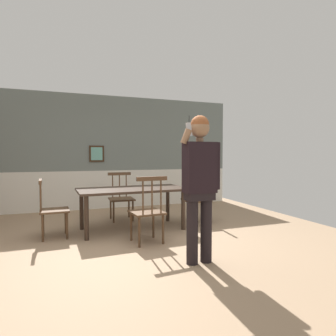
{
  "coord_description": "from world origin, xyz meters",
  "views": [
    {
      "loc": [
        -0.89,
        -3.93,
        1.32
      ],
      "look_at": [
        0.45,
        -0.27,
        1.14
      ],
      "focal_mm": 30.67,
      "sensor_mm": 36.0,
      "label": 1
    }
  ],
  "objects_px": {
    "chair_at_table_head": "(121,197)",
    "person_figure": "(200,178)",
    "chair_opposite_corner": "(148,211)",
    "dining_table": "(132,193)",
    "chair_near_window": "(198,199)",
    "chair_by_doorway": "(52,209)"
  },
  "relations": [
    {
      "from": "chair_at_table_head",
      "to": "person_figure",
      "type": "distance_m",
      "value": 2.76
    },
    {
      "from": "chair_opposite_corner",
      "to": "person_figure",
      "type": "relative_size",
      "value": 0.56
    },
    {
      "from": "dining_table",
      "to": "chair_near_window",
      "type": "height_order",
      "value": "chair_near_window"
    },
    {
      "from": "dining_table",
      "to": "person_figure",
      "type": "relative_size",
      "value": 1.05
    },
    {
      "from": "chair_at_table_head",
      "to": "person_figure",
      "type": "bearing_deg",
      "value": 100.12
    },
    {
      "from": "chair_by_doorway",
      "to": "chair_opposite_corner",
      "type": "relative_size",
      "value": 0.93
    },
    {
      "from": "dining_table",
      "to": "chair_at_table_head",
      "type": "relative_size",
      "value": 1.98
    },
    {
      "from": "chair_opposite_corner",
      "to": "person_figure",
      "type": "xyz_separation_m",
      "value": [
        0.38,
        -0.97,
        0.56
      ]
    },
    {
      "from": "dining_table",
      "to": "chair_opposite_corner",
      "type": "height_order",
      "value": "chair_opposite_corner"
    },
    {
      "from": "chair_near_window",
      "to": "chair_by_doorway",
      "type": "height_order",
      "value": "chair_by_doorway"
    },
    {
      "from": "chair_by_doorway",
      "to": "chair_opposite_corner",
      "type": "distance_m",
      "value": 1.56
    },
    {
      "from": "chair_at_table_head",
      "to": "person_figure",
      "type": "xyz_separation_m",
      "value": [
        0.46,
        -2.66,
        0.59
      ]
    },
    {
      "from": "chair_at_table_head",
      "to": "dining_table",
      "type": "bearing_deg",
      "value": 92.84
    },
    {
      "from": "dining_table",
      "to": "chair_near_window",
      "type": "relative_size",
      "value": 2.08
    },
    {
      "from": "chair_opposite_corner",
      "to": "chair_by_doorway",
      "type": "bearing_deg",
      "value": 144.57
    },
    {
      "from": "chair_by_doorway",
      "to": "chair_opposite_corner",
      "type": "height_order",
      "value": "chair_opposite_corner"
    },
    {
      "from": "chair_near_window",
      "to": "chair_opposite_corner",
      "type": "bearing_deg",
      "value": 129.12
    },
    {
      "from": "dining_table",
      "to": "person_figure",
      "type": "distance_m",
      "value": 1.9
    },
    {
      "from": "dining_table",
      "to": "chair_opposite_corner",
      "type": "xyz_separation_m",
      "value": [
        0.04,
        -0.84,
        -0.17
      ]
    },
    {
      "from": "chair_by_doorway",
      "to": "chair_near_window",
      "type": "bearing_deg",
      "value": 89.87
    },
    {
      "from": "dining_table",
      "to": "chair_at_table_head",
      "type": "bearing_deg",
      "value": 92.52
    },
    {
      "from": "chair_opposite_corner",
      "to": "chair_near_window",
      "type": "bearing_deg",
      "value": 29.73
    }
  ]
}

